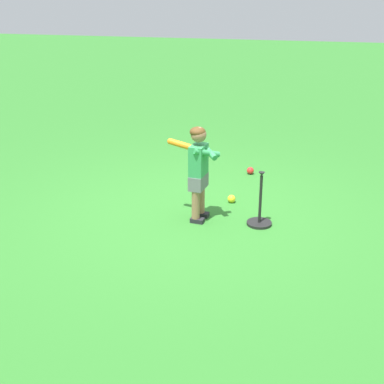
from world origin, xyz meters
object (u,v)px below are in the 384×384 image
(play_ball_center_lawn, at_px, (231,199))
(child_batter, at_px, (198,165))
(batting_tee, at_px, (260,216))
(play_ball_far_left, at_px, (250,171))

(play_ball_center_lawn, bearing_deg, child_batter, 62.98)
(child_batter, distance_m, batting_tee, 0.89)
(child_batter, height_order, play_ball_center_lawn, child_batter)
(play_ball_far_left, bearing_deg, play_ball_center_lawn, 85.44)
(play_ball_center_lawn, bearing_deg, play_ball_far_left, -94.56)
(play_ball_far_left, distance_m, batting_tee, 1.66)
(child_batter, xyz_separation_m, batting_tee, (-0.70, -0.02, -0.55))
(play_ball_far_left, bearing_deg, child_batter, 77.13)
(child_batter, bearing_deg, play_ball_center_lawn, -117.02)
(play_ball_center_lawn, bearing_deg, batting_tee, 126.51)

